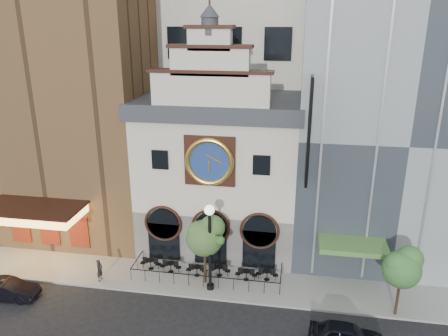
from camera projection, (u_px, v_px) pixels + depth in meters
name	position (u px, v px, depth m)	size (l,w,h in m)	color
ground	(200.00, 299.00, 29.41)	(120.00, 120.00, 0.00)	black
sidewalk	(207.00, 278.00, 31.72)	(44.00, 5.00, 0.15)	gray
clock_building	(220.00, 168.00, 34.53)	(12.60, 8.78, 18.65)	#605E5B
theater_building	(72.00, 85.00, 36.65)	(14.00, 15.60, 25.00)	brown
retail_building	(392.00, 126.00, 33.36)	(14.00, 14.40, 20.00)	gray
cafe_railing	(207.00, 271.00, 31.55)	(10.60, 2.60, 0.90)	black
bistro_0	(151.00, 263.00, 32.56)	(1.58, 0.68, 0.90)	black
bistro_1	(171.00, 266.00, 32.15)	(1.58, 0.68, 0.90)	black
bistro_2	(197.00, 270.00, 31.69)	(1.58, 0.68, 0.90)	black
bistro_3	(219.00, 270.00, 31.70)	(1.58, 0.68, 0.90)	black
bistro_4	(246.00, 274.00, 31.17)	(1.58, 0.68, 0.90)	black
bistro_5	(267.00, 274.00, 31.18)	(1.58, 0.68, 0.90)	black
car_right	(347.00, 336.00, 24.97)	(1.73, 4.29, 1.46)	black
car_left	(7.00, 289.00, 29.33)	(1.43, 4.10, 1.35)	black
pedestrian	(100.00, 270.00, 31.06)	(0.59, 0.39, 1.63)	black
lamppost	(210.00, 238.00, 29.05)	(1.99, 0.93, 6.32)	black
tree_left	(205.00, 235.00, 29.87)	(2.64, 2.54, 5.08)	#382619
tree_right	(403.00, 267.00, 26.64)	(2.43, 2.34, 4.68)	#382619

